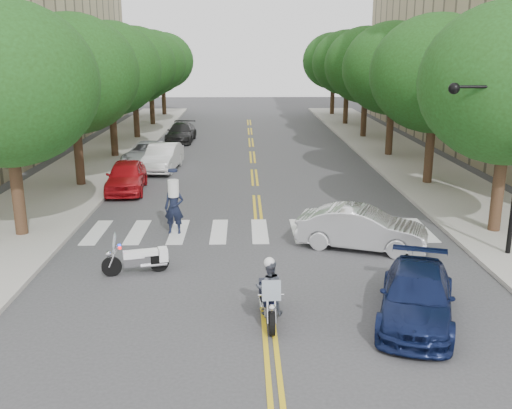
{
  "coord_description": "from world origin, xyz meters",
  "views": [
    {
      "loc": [
        -0.63,
        -14.22,
        6.72
      ],
      "look_at": [
        -0.16,
        5.62,
        1.3
      ],
      "focal_mm": 40.0,
      "sensor_mm": 36.0,
      "label": 1
    }
  ],
  "objects_px": {
    "convertible": "(361,228)",
    "sedan_blue": "(417,296)",
    "motorcycle_parked": "(141,259)",
    "officer_standing": "(174,208)",
    "motorcycle_police": "(269,292)"
  },
  "relations": [
    {
      "from": "motorcycle_parked",
      "to": "sedan_blue",
      "type": "bearing_deg",
      "value": -129.17
    },
    {
      "from": "motorcycle_police",
      "to": "motorcycle_parked",
      "type": "bearing_deg",
      "value": -42.43
    },
    {
      "from": "sedan_blue",
      "to": "convertible",
      "type": "bearing_deg",
      "value": 111.22
    },
    {
      "from": "motorcycle_police",
      "to": "convertible",
      "type": "xyz_separation_m",
      "value": [
        3.45,
        5.34,
        -0.03
      ]
    },
    {
      "from": "motorcycle_parked",
      "to": "sedan_blue",
      "type": "distance_m",
      "value": 8.28
    },
    {
      "from": "motorcycle_police",
      "to": "sedan_blue",
      "type": "distance_m",
      "value": 3.76
    },
    {
      "from": "convertible",
      "to": "sedan_blue",
      "type": "relative_size",
      "value": 1.0
    },
    {
      "from": "motorcycle_parked",
      "to": "officer_standing",
      "type": "xyz_separation_m",
      "value": [
        0.58,
        3.93,
        0.53
      ]
    },
    {
      "from": "motorcycle_parked",
      "to": "motorcycle_police",
      "type": "bearing_deg",
      "value": -145.66
    },
    {
      "from": "officer_standing",
      "to": "sedan_blue",
      "type": "xyz_separation_m",
      "value": [
        6.98,
        -7.29,
        -0.35
      ]
    },
    {
      "from": "motorcycle_police",
      "to": "officer_standing",
      "type": "distance_m",
      "value": 7.87
    },
    {
      "from": "motorcycle_police",
      "to": "motorcycle_parked",
      "type": "distance_m",
      "value": 5.0
    },
    {
      "from": "officer_standing",
      "to": "sedan_blue",
      "type": "height_order",
      "value": "officer_standing"
    },
    {
      "from": "motorcycle_police",
      "to": "convertible",
      "type": "relative_size",
      "value": 0.48
    },
    {
      "from": "motorcycle_police",
      "to": "officer_standing",
      "type": "bearing_deg",
      "value": -67.8
    }
  ]
}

